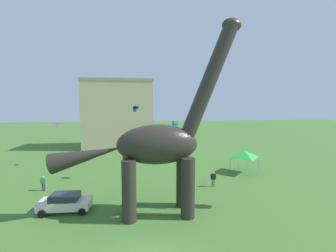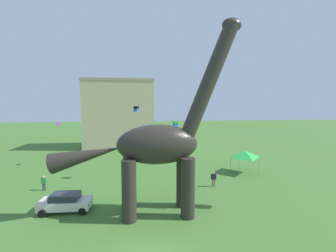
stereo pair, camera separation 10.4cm
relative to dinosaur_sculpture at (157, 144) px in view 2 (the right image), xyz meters
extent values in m
cylinder|color=#2D2823|center=(2.40, 1.07, -3.40)|extent=(1.12, 1.12, 4.84)
cylinder|color=#2D2823|center=(2.40, -1.07, -3.40)|extent=(1.12, 1.12, 4.84)
cylinder|color=#2D2823|center=(-2.24, 1.07, -3.40)|extent=(1.12, 1.12, 4.84)
cylinder|color=#2D2823|center=(-2.24, -1.07, -3.40)|extent=(1.12, 1.12, 4.84)
ellipsoid|color=#2D2823|center=(0.08, 0.00, 0.00)|extent=(6.62, 2.85, 3.26)
cylinder|color=#2D2823|center=(4.38, 0.00, 5.22)|extent=(4.76, 1.22, 9.43)
ellipsoid|color=#2D2823|center=(6.19, 0.00, 9.71)|extent=(1.63, 1.02, 1.12)
cone|color=#2D2823|center=(-5.48, 0.00, -0.74)|extent=(5.82, 1.63, 2.76)
cube|color=silver|center=(-7.67, 1.37, -5.15)|extent=(4.28, 1.99, 0.72)
cube|color=#232B35|center=(-7.67, 1.37, -4.53)|extent=(2.34, 1.68, 0.52)
cylinder|color=black|center=(-6.12, 2.26, -5.51)|extent=(0.63, 0.25, 0.62)
cylinder|color=black|center=(-6.12, 0.48, -5.51)|extent=(0.63, 0.25, 0.62)
cylinder|color=black|center=(-9.22, 2.26, -5.51)|extent=(0.63, 0.25, 0.62)
cylinder|color=black|center=(-9.22, 0.48, -5.51)|extent=(0.63, 0.25, 0.62)
cylinder|color=#6B6056|center=(6.68, 5.44, -5.40)|extent=(0.14, 0.14, 0.83)
cylinder|color=#6B6056|center=(6.88, 5.44, -5.40)|extent=(0.14, 0.14, 0.83)
cube|color=black|center=(6.78, 5.44, -4.69)|extent=(0.45, 0.28, 0.59)
sphere|color=tan|center=(6.78, 5.44, -4.26)|extent=(0.26, 0.26, 0.26)
cylinder|color=black|center=(6.52, 5.44, -4.66)|extent=(0.11, 0.11, 0.56)
cylinder|color=black|center=(7.04, 5.44, -4.66)|extent=(0.11, 0.11, 0.56)
cylinder|color=#2D3347|center=(-11.51, 6.78, -5.42)|extent=(0.13, 0.13, 0.79)
cylinder|color=#2D3347|center=(-11.32, 6.78, -5.42)|extent=(0.13, 0.13, 0.79)
cube|color=green|center=(-11.42, 6.78, -4.75)|extent=(0.43, 0.26, 0.56)
sphere|color=tan|center=(-11.42, 6.78, -4.35)|extent=(0.25, 0.25, 0.25)
cylinder|color=green|center=(-11.66, 6.78, -4.72)|extent=(0.11, 0.11, 0.53)
cylinder|color=green|center=(-11.17, 6.78, -4.72)|extent=(0.11, 0.11, 0.53)
cylinder|color=#B2B2B7|center=(13.97, 11.40, -4.77)|extent=(0.06, 0.06, 2.10)
cylinder|color=#B2B2B7|center=(13.97, 8.70, -4.77)|extent=(0.06, 0.06, 2.10)
cylinder|color=#B2B2B7|center=(11.27, 11.40, -4.77)|extent=(0.06, 0.06, 2.10)
cylinder|color=#B2B2B7|center=(11.27, 8.70, -4.77)|extent=(0.06, 0.06, 2.10)
pyramid|color=green|center=(12.62, 10.05, -3.27)|extent=(3.15, 3.15, 0.90)
cube|color=green|center=(3.72, 12.77, 0.81)|extent=(0.71, 0.71, 0.47)
cube|color=#287AE5|center=(3.72, 12.77, 0.45)|extent=(0.71, 0.71, 0.47)
cube|color=purple|center=(-13.13, 17.46, 0.47)|extent=(1.09, 0.98, 0.30)
cylinder|color=black|center=(-13.13, 17.46, -0.11)|extent=(0.01, 0.01, 0.90)
cube|color=black|center=(-1.63, 9.33, 2.91)|extent=(0.66, 0.66, 0.38)
cube|color=#287AE5|center=(-1.63, 9.33, 2.61)|extent=(0.66, 0.66, 0.38)
cube|color=#CCB78E|center=(-5.26, 32.37, 1.13)|extent=(14.28, 8.36, 13.89)
cube|color=tan|center=(-5.26, 32.37, 8.33)|extent=(14.57, 8.52, 0.50)
camera|label=1|loc=(-1.68, -18.56, 3.17)|focal=24.69mm
camera|label=2|loc=(-1.57, -18.58, 3.17)|focal=24.69mm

